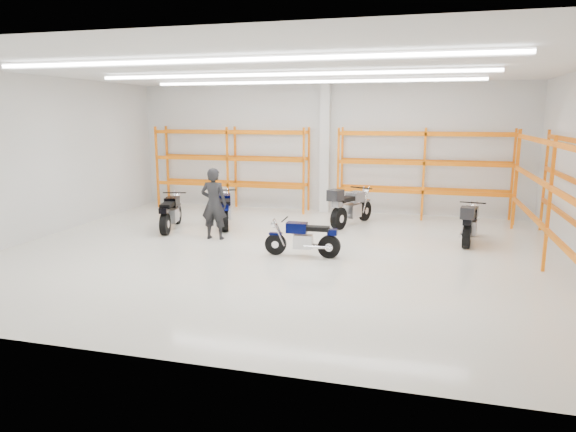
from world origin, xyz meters
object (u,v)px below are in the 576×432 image
(motorcycle_main, at_px, (306,239))
(motorcycle_back_c, at_px, (349,207))
(motorcycle_back_b, at_px, (225,211))
(motorcycle_back_d, at_px, (469,224))
(motorcycle_back_a, at_px, (170,214))
(standing_man, at_px, (214,204))
(structural_column, at_px, (325,149))

(motorcycle_main, height_order, motorcycle_back_c, motorcycle_back_c)
(motorcycle_back_b, height_order, motorcycle_back_d, motorcycle_back_d)
(motorcycle_back_a, bearing_deg, motorcycle_back_d, 3.93)
(motorcycle_back_b, xyz_separation_m, motorcycle_back_c, (3.69, 1.11, 0.09))
(motorcycle_back_d, bearing_deg, motorcycle_main, -148.73)
(motorcycle_back_c, xyz_separation_m, standing_man, (-3.38, -2.66, 0.41))
(motorcycle_back_c, bearing_deg, motorcycle_back_d, -21.61)
(motorcycle_main, relative_size, motorcycle_back_c, 0.81)
(motorcycle_main, distance_m, motorcycle_back_d, 4.63)
(motorcycle_back_a, relative_size, standing_man, 1.07)
(motorcycle_back_b, distance_m, motorcycle_back_d, 7.15)
(motorcycle_back_a, relative_size, motorcycle_back_d, 0.98)
(standing_man, bearing_deg, motorcycle_back_b, -82.35)
(motorcycle_back_a, height_order, motorcycle_back_b, motorcycle_back_b)
(structural_column, bearing_deg, motorcycle_back_b, -126.66)
(motorcycle_main, bearing_deg, motorcycle_back_a, 158.46)
(motorcycle_main, relative_size, motorcycle_back_d, 0.87)
(motorcycle_back_d, bearing_deg, motorcycle_back_c, 158.39)
(motorcycle_back_b, height_order, structural_column, structural_column)
(motorcycle_back_a, distance_m, motorcycle_back_d, 8.58)
(motorcycle_main, bearing_deg, motorcycle_back_d, 31.27)
(motorcycle_back_a, bearing_deg, motorcycle_main, -21.54)
(standing_man, bearing_deg, structural_column, -117.64)
(structural_column, bearing_deg, motorcycle_back_a, -133.02)
(motorcycle_back_c, bearing_deg, standing_man, -141.88)
(motorcycle_back_b, bearing_deg, motorcycle_back_a, -149.24)
(standing_man, height_order, structural_column, structural_column)
(motorcycle_back_a, height_order, motorcycle_back_c, motorcycle_back_c)
(standing_man, bearing_deg, motorcycle_back_d, -172.94)
(motorcycle_back_a, relative_size, motorcycle_back_b, 1.02)
(motorcycle_main, xyz_separation_m, motorcycle_back_d, (3.96, 2.40, 0.10))
(motorcycle_back_d, relative_size, standing_man, 1.09)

